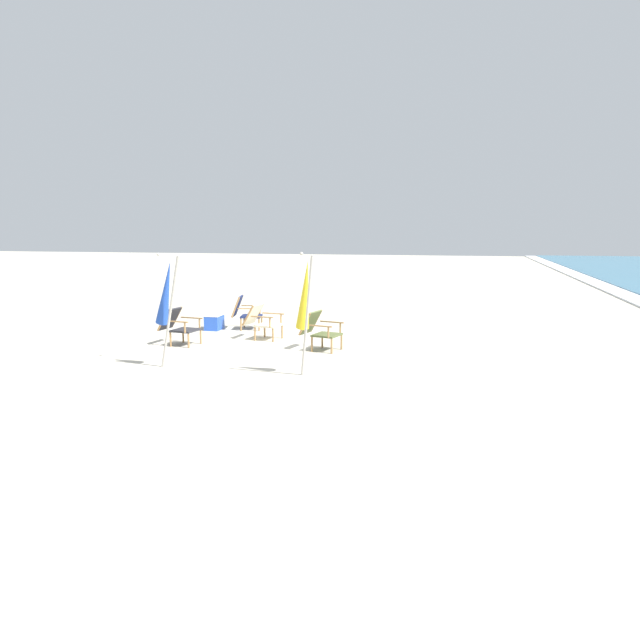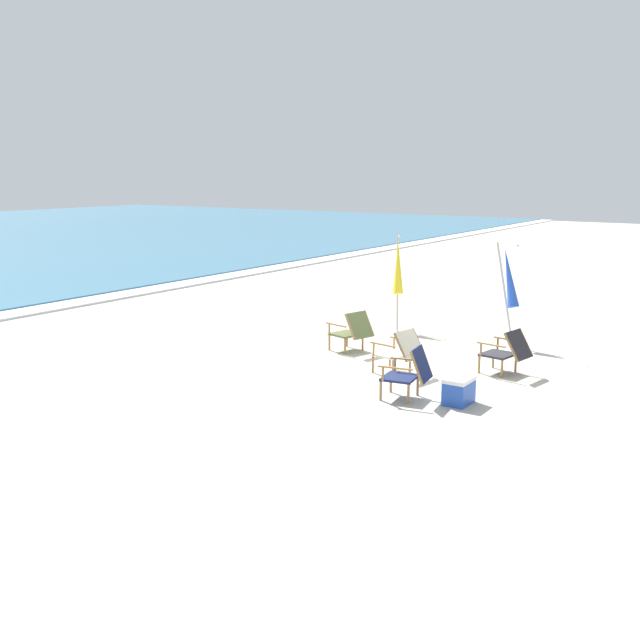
# 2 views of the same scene
# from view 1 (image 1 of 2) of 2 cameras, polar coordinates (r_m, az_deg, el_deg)

# --- Properties ---
(ground_plane) EXTENTS (80.00, 80.00, 0.00)m
(ground_plane) POSITION_cam_1_polar(r_m,az_deg,el_deg) (12.98, -6.10, -2.43)
(ground_plane) COLOR #B7AF9E
(beach_chair_mid_center) EXTENTS (0.69, 0.85, 0.78)m
(beach_chair_mid_center) POSITION_cam_1_polar(r_m,az_deg,el_deg) (13.74, -5.37, -0.01)
(beach_chair_mid_center) COLOR beige
(beach_chair_mid_center) RESTS_ON ground
(beach_chair_far_center) EXTENTS (0.68, 0.78, 0.81)m
(beach_chair_far_center) POSITION_cam_1_polar(r_m,az_deg,el_deg) (15.08, -6.87, 0.77)
(beach_chair_far_center) COLOR #19234C
(beach_chair_far_center) RESTS_ON ground
(beach_chair_front_right) EXTENTS (0.68, 0.85, 0.78)m
(beach_chair_front_right) POSITION_cam_1_polar(r_m,az_deg,el_deg) (13.36, -12.82, -0.44)
(beach_chair_front_right) COLOR #28282D
(beach_chair_front_right) RESTS_ON ground
(beach_chair_back_left) EXTENTS (0.74, 0.87, 0.78)m
(beach_chair_back_left) POSITION_cam_1_polar(r_m,az_deg,el_deg) (12.49, -0.06, -0.85)
(beach_chair_back_left) COLOR #515B33
(beach_chair_back_left) RESTS_ON ground
(umbrella_furled_yellow) EXTENTS (0.62, 0.45, 2.06)m
(umbrella_furled_yellow) POSITION_cam_1_polar(r_m,az_deg,el_deg) (10.11, -1.37, 2.18)
(umbrella_furled_yellow) COLOR #B7B2A8
(umbrella_furled_yellow) RESTS_ON ground
(umbrella_furled_blue) EXTENTS (0.55, 0.70, 2.02)m
(umbrella_furled_blue) POSITION_cam_1_polar(r_m,az_deg,el_deg) (11.04, -13.89, 2.34)
(umbrella_furled_blue) COLOR #B7B2A8
(umbrella_furled_blue) RESTS_ON ground
(cooler_box) EXTENTS (0.49, 0.35, 0.40)m
(cooler_box) POSITION_cam_1_polar(r_m,az_deg,el_deg) (15.16, -9.65, -0.12)
(cooler_box) COLOR blue
(cooler_box) RESTS_ON ground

